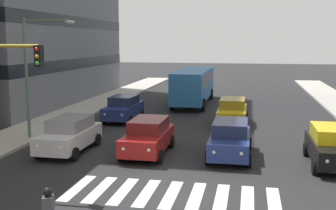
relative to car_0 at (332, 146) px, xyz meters
The scene contains 10 objects.
ground_plane 8.03m from the car_0, 37.69° to the left, with size 180.00×180.00×0.00m, color #262628.
crosswalk_markings 8.03m from the car_0, 37.69° to the left, with size 7.65×2.80×0.01m.
car_0 is the anchor object (origin of this frame).
car_1 4.51m from the car_0, ahead, with size 2.02×4.44×1.72m.
car_2 8.44m from the car_0, ahead, with size 2.02×4.44×1.72m.
car_3 12.36m from the car_0, ahead, with size 2.02×4.44×1.72m.
car_row2_0 14.74m from the car_0, 34.27° to the right, with size 2.02×4.44×1.72m.
car_row2_1 9.55m from the car_0, 60.34° to the right, with size 2.02×4.44×1.72m.
bus_behind_traffic 18.95m from the car_0, 63.52° to the right, with size 2.78×10.50×3.00m.
street_lamp_right 15.59m from the car_0, ahead, with size 3.00×0.28×6.55m.
Camera 1 is at (-2.65, 14.01, 5.47)m, focal length 44.31 mm.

